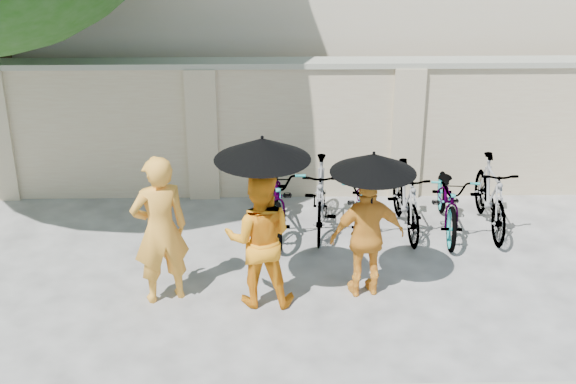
{
  "coord_description": "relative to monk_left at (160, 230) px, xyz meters",
  "views": [
    {
      "loc": [
        0.06,
        -7.99,
        5.07
      ],
      "look_at": [
        0.21,
        0.8,
        1.1
      ],
      "focal_mm": 50.0,
      "sensor_mm": 36.0,
      "label": 1
    }
  ],
  "objects": [
    {
      "name": "monk_left",
      "position": [
        0.0,
        0.0,
        0.0
      ],
      "size": [
        0.78,
        0.65,
        1.81
      ],
      "primitive_type": "imported",
      "rotation": [
        0.0,
        0.0,
        3.53
      ],
      "color": "#FFA935",
      "rests_on": "ground"
    },
    {
      "name": "parasol_center",
      "position": [
        1.19,
        -0.17,
        1.05
      ],
      "size": [
        1.06,
        1.06,
        1.14
      ],
      "color": "black",
      "rests_on": "ground"
    },
    {
      "name": "bike_4",
      "position": [
        3.7,
        1.72,
        -0.43
      ],
      "size": [
        0.77,
        1.84,
        0.94
      ],
      "primitive_type": "imported",
      "rotation": [
        0.0,
        0.0,
        -0.08
      ],
      "color": "gray",
      "rests_on": "ground"
    },
    {
      "name": "building_behind",
      "position": [
        3.26,
        6.8,
        0.69
      ],
      "size": [
        14.0,
        6.0,
        3.2
      ],
      "primitive_type": "cube",
      "color": "beige",
      "rests_on": "ground"
    },
    {
      "name": "bike_1",
      "position": [
        1.94,
        1.77,
        -0.41
      ],
      "size": [
        0.6,
        1.69,
        1.0
      ],
      "primitive_type": "imported",
      "rotation": [
        0.0,
        0.0,
        -0.08
      ],
      "color": "gray",
      "rests_on": "ground"
    },
    {
      "name": "bike_2",
      "position": [
        2.53,
        1.79,
        -0.47
      ],
      "size": [
        0.74,
        1.71,
        0.87
      ],
      "primitive_type": "imported",
      "rotation": [
        0.0,
        0.0,
        -0.1
      ],
      "color": "gray",
      "rests_on": "ground"
    },
    {
      "name": "ground",
      "position": [
        1.26,
        -0.2,
        -0.91
      ],
      "size": [
        80.0,
        80.0,
        0.0
      ],
      "primitive_type": "plane",
      "color": "#B4B2AC"
    },
    {
      "name": "compound_wall",
      "position": [
        2.26,
        3.0,
        0.09
      ],
      "size": [
        20.0,
        0.3,
        2.0
      ],
      "primitive_type": "cube",
      "color": "beige",
      "rests_on": "ground"
    },
    {
      "name": "bike_3",
      "position": [
        3.11,
        1.7,
        -0.43
      ],
      "size": [
        0.55,
        1.61,
        0.95
      ],
      "primitive_type": "imported",
      "rotation": [
        0.0,
        0.0,
        0.06
      ],
      "color": "gray",
      "rests_on": "ground"
    },
    {
      "name": "parasol_right",
      "position": [
        2.41,
        -0.0,
        0.81
      ],
      "size": [
        0.97,
        0.97,
        0.97
      ],
      "color": "black",
      "rests_on": "ground"
    },
    {
      "name": "monk_right",
      "position": [
        2.39,
        0.08,
        -0.15
      ],
      "size": [
        0.94,
        0.52,
        1.52
      ],
      "primitive_type": "imported",
      "rotation": [
        0.0,
        0.0,
        3.32
      ],
      "color": "orange",
      "rests_on": "ground"
    },
    {
      "name": "bike_5",
      "position": [
        4.28,
        1.76,
        -0.4
      ],
      "size": [
        0.5,
        1.69,
        1.01
      ],
      "primitive_type": "imported",
      "rotation": [
        0.0,
        0.0,
        -0.01
      ],
      "color": "gray",
      "rests_on": "ground"
    },
    {
      "name": "monk_center",
      "position": [
        1.14,
        -0.09,
        -0.08
      ],
      "size": [
        0.83,
        0.66,
        1.65
      ],
      "primitive_type": "imported",
      "rotation": [
        0.0,
        0.0,
        3.1
      ],
      "color": "orange",
      "rests_on": "ground"
    },
    {
      "name": "bike_0",
      "position": [
        1.36,
        1.83,
        -0.39
      ],
      "size": [
        0.76,
        1.98,
        1.03
      ],
      "primitive_type": "imported",
      "rotation": [
        0.0,
        0.0,
        0.04
      ],
      "color": "gray",
      "rests_on": "ground"
    }
  ]
}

